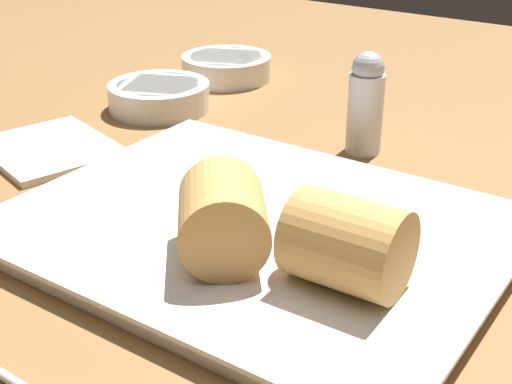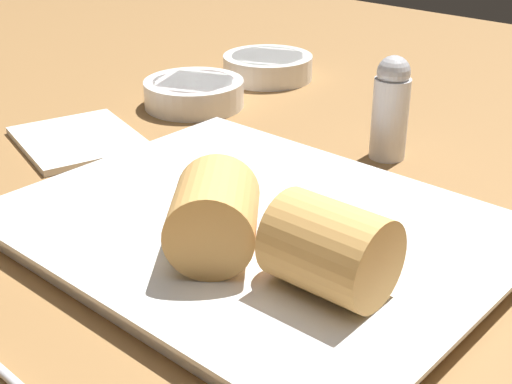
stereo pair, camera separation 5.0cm
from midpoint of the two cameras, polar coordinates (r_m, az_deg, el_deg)
table_surface at (r=46.95cm, az=-1.30°, el=-4.80°), size 180.00×140.00×2.00cm
serving_plate at (r=45.71cm, az=-3.14°, el=-3.20°), size 30.89×24.36×1.50cm
roll_front_left at (r=41.04cm, az=-6.54°, el=-1.76°), size 7.79×7.94×5.05cm
roll_front_right at (r=37.94cm, az=3.03°, el=-4.08°), size 7.07×5.18×5.05cm
dipping_bowl_near at (r=70.12cm, az=-9.82°, el=7.59°), size 9.74×9.74×2.57cm
dipping_bowl_far at (r=79.00cm, az=-4.21°, el=9.97°), size 9.74×9.74×2.57cm
napkin at (r=62.50cm, az=-18.44°, el=3.25°), size 13.31×12.19×0.60cm
salt_shaker at (r=58.47cm, az=6.35°, el=7.07°), size 2.94×2.94×8.47cm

